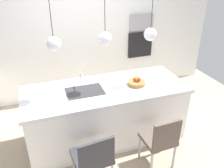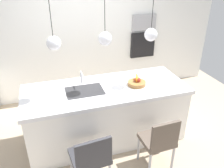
{
  "view_description": "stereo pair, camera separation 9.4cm",
  "coord_description": "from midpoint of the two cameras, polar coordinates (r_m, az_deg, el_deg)",
  "views": [
    {
      "loc": [
        -0.93,
        -2.98,
        2.61
      ],
      "look_at": [
        0.1,
        0.0,
        0.99
      ],
      "focal_mm": 37.0,
      "sensor_mm": 36.0,
      "label": 1
    },
    {
      "loc": [
        -0.85,
        -3.01,
        2.61
      ],
      "look_at": [
        0.1,
        0.0,
        0.99
      ],
      "focal_mm": 37.0,
      "sensor_mm": 36.0,
      "label": 2
    }
  ],
  "objects": [
    {
      "name": "sink_basin",
      "position": [
        3.47,
        -7.49,
        -1.86
      ],
      "size": [
        0.56,
        0.4,
        0.02
      ],
      "primitive_type": "cube",
      "color": "#2D2D30",
      "rests_on": "kitchen_island"
    },
    {
      "name": "pendant_light_right",
      "position": [
        3.5,
        8.67,
        12.06
      ],
      "size": [
        0.19,
        0.19,
        0.79
      ],
      "color": "silver"
    },
    {
      "name": "kitchen_island",
      "position": [
        3.78,
        -2.16,
        -7.21
      ],
      "size": [
        2.52,
        0.99,
        0.94
      ],
      "color": "white",
      "rests_on": "ground"
    },
    {
      "name": "pendant_light_left",
      "position": [
        3.13,
        -15.02,
        9.62
      ],
      "size": [
        0.19,
        0.19,
        0.79
      ],
      "color": "silver"
    },
    {
      "name": "microwave",
      "position": [
        5.19,
        6.67,
        14.94
      ],
      "size": [
        0.54,
        0.08,
        0.34
      ],
      "primitive_type": "cube",
      "color": "#9E9EA3",
      "rests_on": "back_wall"
    },
    {
      "name": "pendant_light_center",
      "position": [
        3.25,
        -2.55,
        11.14
      ],
      "size": [
        0.19,
        0.19,
        0.79
      ],
      "color": "silver"
    },
    {
      "name": "chair_near",
      "position": [
        3.03,
        -5.61,
        -17.55
      ],
      "size": [
        0.51,
        0.48,
        0.84
      ],
      "color": "#333338",
      "rests_on": "ground"
    },
    {
      "name": "floor",
      "position": [
        4.07,
        -2.04,
        -12.69
      ],
      "size": [
        6.6,
        6.6,
        0.0
      ],
      "primitive_type": "plane",
      "color": "tan",
      "rests_on": "ground"
    },
    {
      "name": "fruit_bowl",
      "position": [
        3.63,
        5.39,
        0.56
      ],
      "size": [
        0.28,
        0.28,
        0.16
      ],
      "color": "#9E6B38",
      "rests_on": "kitchen_island"
    },
    {
      "name": "oven",
      "position": [
        5.32,
        6.38,
        9.68
      ],
      "size": [
        0.56,
        0.08,
        0.56
      ],
      "primitive_type": "cube",
      "color": "black",
      "rests_on": "back_wall"
    },
    {
      "name": "faucet",
      "position": [
        3.59,
        -8.37,
        1.76
      ],
      "size": [
        0.02,
        0.17,
        0.22
      ],
      "color": "silver",
      "rests_on": "kitchen_island"
    },
    {
      "name": "chair_middle",
      "position": [
        3.3,
        11.07,
        -13.24
      ],
      "size": [
        0.44,
        0.42,
        0.86
      ],
      "color": "brown",
      "rests_on": "ground"
    },
    {
      "name": "back_wall",
      "position": [
        4.9,
        -8.17,
        11.47
      ],
      "size": [
        6.0,
        0.1,
        2.6
      ],
      "primitive_type": "cube",
      "color": "white",
      "rests_on": "ground"
    }
  ]
}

